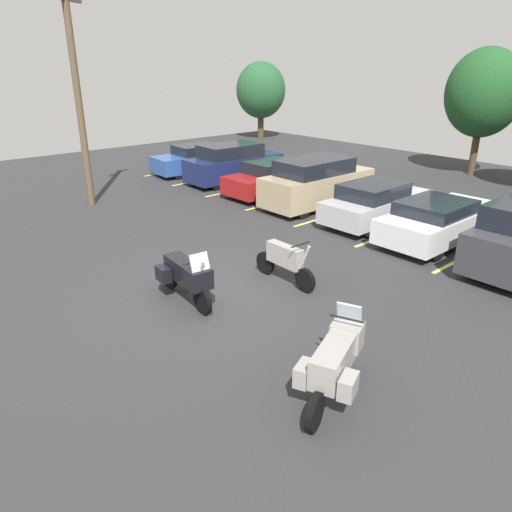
{
  "coord_description": "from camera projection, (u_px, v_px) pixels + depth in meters",
  "views": [
    {
      "loc": [
        8.87,
        -6.01,
        5.34
      ],
      "look_at": [
        0.44,
        1.36,
        0.81
      ],
      "focal_mm": 33.73,
      "sensor_mm": 36.0,
      "label": 1
    }
  ],
  "objects": [
    {
      "name": "ground",
      "position": [
        203.0,
        297.0,
        11.88
      ],
      "size": [
        44.0,
        44.0,
        0.1
      ],
      "primitive_type": "cube",
      "color": "#2D2D30"
    },
    {
      "name": "motorcycle_touring",
      "position": [
        186.0,
        275.0,
        11.3
      ],
      "size": [
        2.34,
        1.0,
        1.45
      ],
      "color": "black",
      "rests_on": "ground"
    },
    {
      "name": "motorcycle_second",
      "position": [
        335.0,
        360.0,
        8.08
      ],
      "size": [
        1.3,
        2.2,
        1.44
      ],
      "color": "black",
      "rests_on": "ground"
    },
    {
      "name": "motorcycle_third",
      "position": [
        285.0,
        261.0,
        12.33
      ],
      "size": [
        2.1,
        0.62,
        1.25
      ],
      "color": "black",
      "rests_on": "ground"
    },
    {
      "name": "parking_stripes",
      "position": [
        368.0,
        221.0,
        17.36
      ],
      "size": [
        24.01,
        4.92,
        0.01
      ],
      "color": "#EAE066",
      "rests_on": "ground"
    },
    {
      "name": "car_blue",
      "position": [
        199.0,
        159.0,
        24.78
      ],
      "size": [
        2.09,
        4.93,
        1.43
      ],
      "color": "#2D519E",
      "rests_on": "ground"
    },
    {
      "name": "car_navy",
      "position": [
        233.0,
        163.0,
        22.74
      ],
      "size": [
        1.94,
        4.75,
        1.8
      ],
      "color": "navy",
      "rests_on": "ground"
    },
    {
      "name": "car_red",
      "position": [
        275.0,
        178.0,
        20.75
      ],
      "size": [
        1.91,
        4.72,
        1.45
      ],
      "color": "maroon",
      "rests_on": "ground"
    },
    {
      "name": "car_tan",
      "position": [
        317.0,
        183.0,
        18.87
      ],
      "size": [
        1.87,
        4.82,
        1.9
      ],
      "color": "tan",
      "rests_on": "ground"
    },
    {
      "name": "car_silver",
      "position": [
        376.0,
        203.0,
        16.96
      ],
      "size": [
        1.88,
        4.48,
        1.46
      ],
      "color": "#B7B7BC",
      "rests_on": "ground"
    },
    {
      "name": "car_white",
      "position": [
        440.0,
        220.0,
        15.22
      ],
      "size": [
        1.94,
        4.85,
        1.38
      ],
      "color": "white",
      "rests_on": "ground"
    },
    {
      "name": "utility_pole",
      "position": [
        78.0,
        97.0,
        17.87
      ],
      "size": [
        1.09,
        1.57,
        7.98
      ],
      "color": "brown",
      "rests_on": "ground"
    },
    {
      "name": "tree_far_left",
      "position": [
        484.0,
        93.0,
        23.26
      ],
      "size": [
        3.64,
        3.64,
        6.06
      ],
      "color": "#4C3823",
      "rests_on": "ground"
    },
    {
      "name": "tree_far_right",
      "position": [
        261.0,
        90.0,
        35.04
      ],
      "size": [
        3.58,
        3.58,
        5.42
      ],
      "color": "#4C3823",
      "rests_on": "ground"
    }
  ]
}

